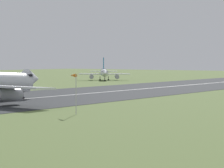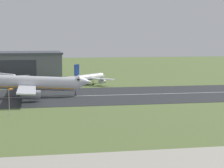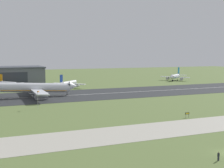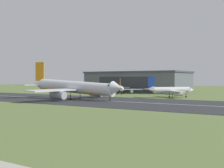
% 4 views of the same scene
% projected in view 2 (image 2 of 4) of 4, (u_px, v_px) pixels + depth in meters
% --- Properties ---
extents(ground_plane, '(620.92, 620.92, 0.00)m').
position_uv_depth(ground_plane, '(136.00, 127.00, 97.16)').
color(ground_plane, olive).
extents(runway_strip, '(380.92, 43.80, 0.06)m').
position_uv_depth(runway_strip, '(99.00, 95.00, 147.61)').
color(runway_strip, '#2B2D30').
rests_on(runway_strip, ground_plane).
extents(runway_centreline, '(342.83, 0.70, 0.01)m').
position_uv_depth(runway_centreline, '(99.00, 95.00, 147.61)').
color(runway_centreline, silver).
rests_on(runway_centreline, runway_strip).
extents(taxiway_road, '(285.69, 16.78, 0.05)m').
position_uv_depth(taxiway_road, '(179.00, 163.00, 69.31)').
color(taxiway_road, '#B2AD9E').
rests_on(taxiway_road, ground_plane).
extents(airplane_landing, '(45.52, 45.96, 14.95)m').
position_uv_depth(airplane_landing, '(24.00, 83.00, 143.44)').
color(airplane_landing, silver).
rests_on(airplane_landing, ground_plane).
extents(airplane_parked_west, '(20.25, 20.22, 8.92)m').
position_uv_depth(airplane_parked_west, '(90.00, 77.00, 179.44)').
color(airplane_parked_west, white).
rests_on(airplane_parked_west, ground_plane).
extents(airplane_parked_centre, '(20.02, 17.83, 8.36)m').
position_uv_depth(airplane_parked_centre, '(5.00, 76.00, 187.78)').
color(airplane_parked_centre, silver).
rests_on(airplane_parked_centre, ground_plane).
extents(windsock_pole, '(1.65, 2.54, 6.98)m').
position_uv_depth(windsock_pole, '(11.00, 91.00, 110.84)').
color(windsock_pole, '#B7B7BC').
rests_on(windsock_pole, ground_plane).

